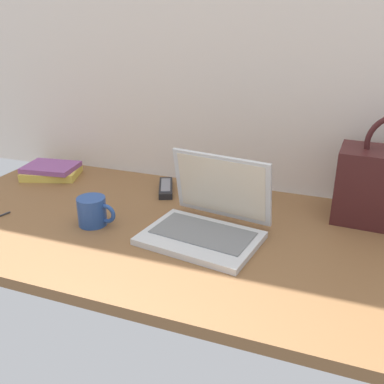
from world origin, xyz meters
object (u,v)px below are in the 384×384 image
object	(u,v)px
laptop	(208,220)
remote_control_near	(166,188)
remote_control_far	(249,198)
coffee_mug	(93,211)
book_stack	(51,171)

from	to	relation	value
laptop	remote_control_near	bearing A→B (deg)	133.58
laptop	remote_control_near	size ratio (longest dim) A/B	2.06
laptop	remote_control_near	distance (m)	0.35
remote_control_near	remote_control_far	world-z (taller)	same
laptop	coffee_mug	bearing A→B (deg)	-170.01
remote_control_near	remote_control_far	size ratio (longest dim) A/B	1.01
coffee_mug	remote_control_near	xyz separation A→B (m)	(0.10, 0.31, -0.03)
laptop	coffee_mug	size ratio (longest dim) A/B	2.86
coffee_mug	remote_control_far	world-z (taller)	coffee_mug
remote_control_near	book_stack	bearing A→B (deg)	-177.50
remote_control_near	laptop	bearing A→B (deg)	-46.42
remote_control_near	book_stack	distance (m)	0.47
remote_control_near	remote_control_far	bearing A→B (deg)	2.13
book_stack	remote_control_far	bearing A→B (deg)	2.35
remote_control_near	book_stack	size ratio (longest dim) A/B	0.70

